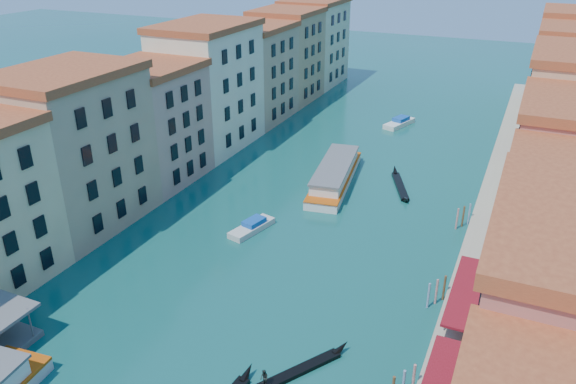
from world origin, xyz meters
name	(u,v)px	position (x,y,z in m)	size (l,w,h in m)	color
left_bank_palazzos	(188,100)	(-26.00, 64.68, 9.71)	(12.80, 128.40, 21.00)	#D0B88E
right_bank_palazzos	(570,150)	(30.00, 65.00, 9.75)	(12.80, 128.40, 21.00)	#AD543D
quay	(492,205)	(22.00, 65.00, 0.50)	(4.00, 140.00, 1.00)	#A9A188
mooring_poles_right	(411,364)	(19.10, 28.80, 1.30)	(1.44, 54.24, 3.20)	brown
vaporetto_far	(335,174)	(-0.53, 64.35, 1.38)	(7.72, 21.08, 3.07)	white
gondola_right	(297,370)	(10.19, 25.08, 0.41)	(6.55, 9.56, 2.16)	black
gondola_far	(400,185)	(8.84, 66.77, 0.36)	(5.65, 11.73, 1.75)	black
motorboat_mid	(252,226)	(-5.02, 46.07, 0.55)	(3.72, 7.10, 1.41)	silver
motorboat_far	(400,122)	(1.73, 95.22, 0.63)	(4.76, 8.23, 1.63)	white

